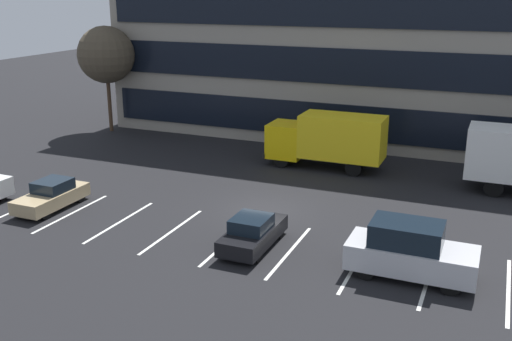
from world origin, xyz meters
TOP-DOWN VIEW (x-y plane):
  - ground_plane at (0.00, 0.00)m, footprint 120.00×120.00m
  - office_building at (0.00, 17.95)m, footprint 34.65×11.58m
  - lot_markings at (0.00, -4.04)m, footprint 22.54×5.40m
  - box_truck_yellow_all at (0.85, 8.02)m, footprint 7.11×2.35m
  - suv_silver at (7.67, -4.30)m, footprint 4.76×2.02m
  - sedan_black at (1.22, -4.21)m, footprint 1.66×3.97m
  - sedan_tan at (-9.73, -3.83)m, footprint 1.65×3.94m
  - bare_tree at (-17.00, 10.99)m, footprint 4.17×4.17m

SIDE VIEW (x-z plane):
  - ground_plane at x=0.00m, z-range 0.00..0.00m
  - lot_markings at x=0.00m, z-range 0.00..0.01m
  - sedan_tan at x=-9.73m, z-range -0.04..1.37m
  - sedan_black at x=1.22m, z-range -0.04..1.38m
  - suv_silver at x=7.67m, z-range -0.04..2.12m
  - box_truck_yellow_all at x=0.85m, z-range 0.21..3.50m
  - bare_tree at x=-17.00m, z-range 1.81..9.62m
  - office_building at x=0.00m, z-range 0.00..14.40m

